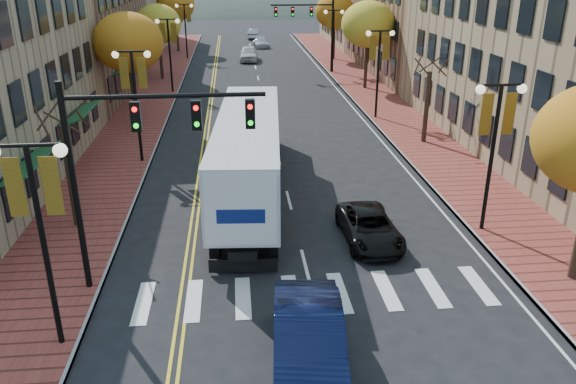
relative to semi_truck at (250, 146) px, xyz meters
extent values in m
plane|color=black|center=(1.72, -11.02, -2.36)|extent=(200.00, 200.00, 0.00)
cube|color=brown|center=(-7.28, 21.48, -2.28)|extent=(4.00, 85.00, 0.15)
cube|color=brown|center=(10.72, 21.48, -2.28)|extent=(4.00, 85.00, 0.15)
cube|color=brown|center=(-15.28, 24.98, 3.14)|extent=(12.00, 24.00, 11.00)
cube|color=#9E8966|center=(-15.28, 49.98, 2.39)|extent=(12.00, 26.00, 9.50)
cube|color=brown|center=(20.22, 30.98, 2.64)|extent=(15.00, 24.00, 10.00)
cube|color=#9E8966|center=(20.22, 52.98, 3.14)|extent=(15.00, 20.00, 11.00)
cylinder|color=#382619|center=(-7.28, -3.02, -0.11)|extent=(0.28, 0.28, 4.20)
cylinder|color=#382619|center=(-7.28, 12.98, 0.24)|extent=(0.28, 0.28, 4.90)
ellipsoid|color=#C17A16|center=(-7.28, 12.98, 3.10)|extent=(4.48, 4.48, 3.81)
cylinder|color=#382619|center=(-7.28, 28.98, 0.07)|extent=(0.28, 0.28, 4.55)
ellipsoid|color=yellow|center=(-7.28, 28.98, 2.71)|extent=(4.16, 4.16, 3.54)
cylinder|color=#382619|center=(-7.28, 46.98, 0.31)|extent=(0.28, 0.28, 5.04)
ellipsoid|color=#C17A16|center=(-7.28, 46.98, 3.26)|extent=(4.61, 4.61, 3.92)
cylinder|color=#382619|center=(10.72, 6.98, -0.11)|extent=(0.28, 0.28, 4.20)
cylinder|color=#382619|center=(10.72, 22.98, 0.24)|extent=(0.28, 0.28, 4.90)
ellipsoid|color=yellow|center=(10.72, 22.98, 3.10)|extent=(4.48, 4.48, 3.81)
cylinder|color=#382619|center=(10.72, 38.98, 0.17)|extent=(0.28, 0.28, 4.76)
ellipsoid|color=#C17A16|center=(10.72, 38.98, 2.95)|extent=(4.35, 4.35, 3.70)
cylinder|color=black|center=(-5.78, -11.02, 0.64)|extent=(0.16, 0.16, 6.00)
cylinder|color=black|center=(-5.78, -11.02, 3.64)|extent=(1.60, 0.10, 0.10)
sphere|color=#FFF2CC|center=(-4.98, -11.02, 3.49)|extent=(0.36, 0.36, 0.36)
cube|color=gold|center=(-6.23, -11.02, 2.54)|extent=(0.45, 0.03, 1.60)
cube|color=gold|center=(-5.33, -11.02, 2.54)|extent=(0.45, 0.03, 1.60)
cylinder|color=black|center=(-5.78, 4.98, 0.64)|extent=(0.16, 0.16, 6.00)
cylinder|color=black|center=(-5.78, 4.98, 3.64)|extent=(1.60, 0.10, 0.10)
sphere|color=#FFF2CC|center=(-6.58, 4.98, 3.49)|extent=(0.36, 0.36, 0.36)
sphere|color=#FFF2CC|center=(-4.98, 4.98, 3.49)|extent=(0.36, 0.36, 0.36)
cube|color=gold|center=(-6.23, 4.98, 2.54)|extent=(0.45, 0.03, 1.60)
cube|color=gold|center=(-5.33, 4.98, 2.54)|extent=(0.45, 0.03, 1.60)
cylinder|color=black|center=(-5.78, 22.98, 0.64)|extent=(0.16, 0.16, 6.00)
cylinder|color=black|center=(-5.78, 22.98, 3.64)|extent=(1.60, 0.10, 0.10)
sphere|color=#FFF2CC|center=(-6.58, 22.98, 3.49)|extent=(0.36, 0.36, 0.36)
sphere|color=#FFF2CC|center=(-4.98, 22.98, 3.49)|extent=(0.36, 0.36, 0.36)
cube|color=gold|center=(-6.23, 22.98, 2.54)|extent=(0.45, 0.03, 1.60)
cube|color=gold|center=(-5.33, 22.98, 2.54)|extent=(0.45, 0.03, 1.60)
cylinder|color=black|center=(-5.78, 40.98, 0.64)|extent=(0.16, 0.16, 6.00)
cylinder|color=black|center=(-5.78, 40.98, 3.64)|extent=(1.60, 0.10, 0.10)
sphere|color=#FFF2CC|center=(-6.58, 40.98, 3.49)|extent=(0.36, 0.36, 0.36)
sphere|color=#FFF2CC|center=(-4.98, 40.98, 3.49)|extent=(0.36, 0.36, 0.36)
cube|color=gold|center=(-6.23, 40.98, 2.54)|extent=(0.45, 0.03, 1.60)
cube|color=gold|center=(-5.33, 40.98, 2.54)|extent=(0.45, 0.03, 1.60)
cylinder|color=black|center=(9.22, -5.02, 0.64)|extent=(0.16, 0.16, 6.00)
cylinder|color=black|center=(9.22, -5.02, 3.64)|extent=(1.60, 0.10, 0.10)
sphere|color=#FFF2CC|center=(8.42, -5.02, 3.49)|extent=(0.36, 0.36, 0.36)
sphere|color=#FFF2CC|center=(10.02, -5.02, 3.49)|extent=(0.36, 0.36, 0.36)
cube|color=gold|center=(8.77, -5.02, 2.54)|extent=(0.45, 0.03, 1.60)
cube|color=gold|center=(9.67, -5.02, 2.54)|extent=(0.45, 0.03, 1.60)
cylinder|color=black|center=(9.22, 12.98, 0.64)|extent=(0.16, 0.16, 6.00)
cylinder|color=black|center=(9.22, 12.98, 3.64)|extent=(1.60, 0.10, 0.10)
sphere|color=#FFF2CC|center=(8.42, 12.98, 3.49)|extent=(0.36, 0.36, 0.36)
sphere|color=#FFF2CC|center=(10.02, 12.98, 3.49)|extent=(0.36, 0.36, 0.36)
cube|color=gold|center=(8.77, 12.98, 2.54)|extent=(0.45, 0.03, 1.60)
cube|color=gold|center=(9.67, 12.98, 2.54)|extent=(0.45, 0.03, 1.60)
cylinder|color=black|center=(9.22, 30.98, 0.64)|extent=(0.16, 0.16, 6.00)
cylinder|color=black|center=(9.22, 30.98, 3.64)|extent=(1.60, 0.10, 0.10)
sphere|color=#FFF2CC|center=(8.42, 30.98, 3.49)|extent=(0.36, 0.36, 0.36)
sphere|color=#FFF2CC|center=(10.02, 30.98, 3.49)|extent=(0.36, 0.36, 0.36)
cube|color=gold|center=(8.77, 30.98, 2.54)|extent=(0.45, 0.03, 1.60)
cube|color=gold|center=(9.67, 30.98, 2.54)|extent=(0.45, 0.03, 1.60)
cylinder|color=black|center=(-5.68, -8.02, 1.14)|extent=(0.20, 0.20, 7.00)
cylinder|color=black|center=(-2.68, -8.02, 4.14)|extent=(6.00, 0.14, 0.14)
cube|color=black|center=(-3.58, -8.02, 3.54)|extent=(0.30, 0.25, 0.90)
sphere|color=#FF0C0C|center=(-3.58, -8.16, 3.79)|extent=(0.16, 0.16, 0.16)
cube|color=black|center=(-1.78, -8.02, 3.54)|extent=(0.30, 0.25, 0.90)
sphere|color=#FF0C0C|center=(-1.78, -8.16, 3.79)|extent=(0.16, 0.16, 0.16)
cube|color=black|center=(-0.16, -8.02, 3.54)|extent=(0.30, 0.25, 0.90)
sphere|color=#FF0C0C|center=(-0.16, -8.16, 3.79)|extent=(0.16, 0.16, 0.16)
cylinder|color=black|center=(9.12, 30.98, 1.14)|extent=(0.20, 0.20, 7.00)
cylinder|color=black|center=(6.12, 30.98, 4.14)|extent=(6.00, 0.14, 0.14)
cube|color=black|center=(7.02, 30.98, 3.54)|extent=(0.30, 0.25, 0.90)
sphere|color=#FF0C0C|center=(7.02, 30.84, 3.79)|extent=(0.16, 0.16, 0.16)
cube|color=black|center=(5.22, 30.98, 3.54)|extent=(0.30, 0.25, 0.90)
sphere|color=#FF0C0C|center=(5.22, 30.84, 3.79)|extent=(0.16, 0.16, 0.16)
cube|color=black|center=(3.60, 30.98, 3.54)|extent=(0.30, 0.25, 0.90)
sphere|color=#FF0C0C|center=(3.60, 30.84, 3.79)|extent=(0.16, 0.16, 0.16)
cube|color=black|center=(-0.09, -1.29, -1.50)|extent=(1.92, 13.14, 0.35)
cube|color=silver|center=(-0.09, -1.29, 0.26)|extent=(3.53, 13.25, 2.82)
cube|color=black|center=(0.47, 6.75, -0.69)|extent=(2.72, 3.19, 2.52)
cylinder|color=black|center=(-1.51, -6.44, -1.85)|extent=(0.42, 1.03, 1.01)
cylinder|color=black|center=(0.60, -6.59, -1.85)|extent=(0.42, 1.03, 1.01)
cylinder|color=black|center=(-1.43, -5.23, -1.85)|extent=(0.42, 1.03, 1.01)
cylinder|color=black|center=(0.68, -5.38, -1.85)|extent=(0.42, 1.03, 1.01)
cylinder|color=black|center=(-0.67, 5.62, -1.85)|extent=(0.42, 1.03, 1.01)
cylinder|color=black|center=(1.44, 5.47, -1.85)|extent=(0.42, 1.03, 1.01)
cylinder|color=black|center=(-0.51, 7.83, -1.85)|extent=(0.42, 1.03, 1.01)
cylinder|color=black|center=(1.60, 7.68, -1.85)|extent=(0.42, 1.03, 1.01)
imported|color=black|center=(1.10, -12.68, -1.49)|extent=(2.27, 5.41, 1.74)
imported|color=black|center=(4.45, -5.41, -1.75)|extent=(2.10, 4.38, 1.20)
imported|color=silver|center=(1.14, 39.36, -1.54)|extent=(2.19, 4.90, 1.64)
imported|color=#B4B4BC|center=(3.07, 50.40, -1.72)|extent=(1.95, 4.44, 1.27)
imported|color=#AAABB1|center=(2.48, 59.43, -1.66)|extent=(1.81, 4.32, 1.39)
camera|label=1|loc=(-0.62, -24.78, 7.79)|focal=35.00mm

